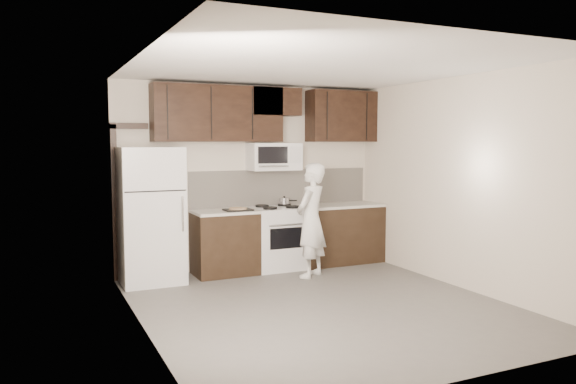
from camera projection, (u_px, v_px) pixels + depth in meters
floor at (322, 305)px, 6.42m from camera, size 4.50×4.50×0.00m
back_wall at (250, 177)px, 8.33m from camera, size 4.00×0.00×4.00m
ceiling at (323, 66)px, 6.18m from camera, size 4.50×4.50×0.00m
counter_run at (296, 237)px, 8.38m from camera, size 2.95×0.64×0.91m
stove at (277, 238)px, 8.26m from camera, size 0.76×0.66×0.94m
backsplash at (281, 187)px, 8.55m from camera, size 2.90×0.02×0.54m
upper_cabinets at (268, 113)px, 8.18m from camera, size 3.48×0.35×0.78m
microwave at (274, 157)px, 8.26m from camera, size 0.76×0.42×0.40m
refrigerator at (151, 215)px, 7.40m from camera, size 0.80×0.76×1.80m
door_trim at (118, 188)px, 7.50m from camera, size 0.50×0.08×2.12m
saucepan at (284, 202)px, 8.42m from camera, size 0.26×0.16×0.15m
baking_tray at (238, 210)px, 7.84m from camera, size 0.38×0.28×0.02m
pizza at (238, 208)px, 7.84m from camera, size 0.26×0.26×0.02m
person at (311, 220)px, 7.73m from camera, size 0.69×0.65×1.58m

